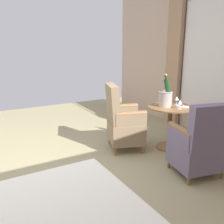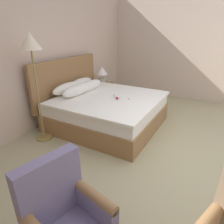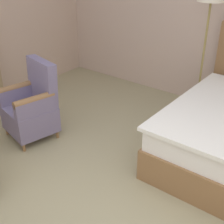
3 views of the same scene
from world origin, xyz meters
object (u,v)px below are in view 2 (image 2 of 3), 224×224
bed (103,108)px  bedside_lamp (102,72)px  floor_lamp_brass (31,51)px  nightstand (102,93)px

bed → bedside_lamp: bearing=33.0°
bedside_lamp → floor_lamp_brass: 2.28m
bed → nightstand: (1.09, 0.71, -0.08)m
nightstand → bedside_lamp: (-0.00, 0.00, 0.55)m
nightstand → floor_lamp_brass: (-2.16, -0.08, 1.27)m
floor_lamp_brass → nightstand: bearing=2.2°
bed → nightstand: bearing=33.0°
bed → nightstand: size_ratio=3.70×
bed → bedside_lamp: 1.39m
nightstand → bedside_lamp: 0.55m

